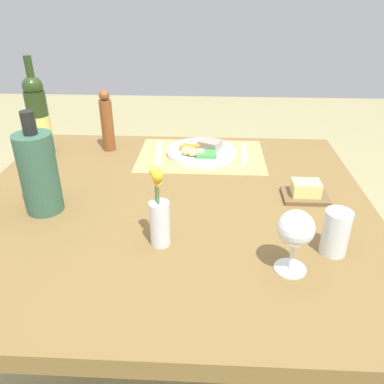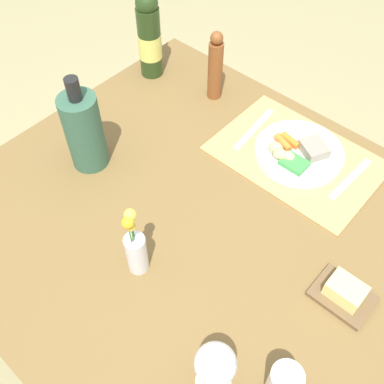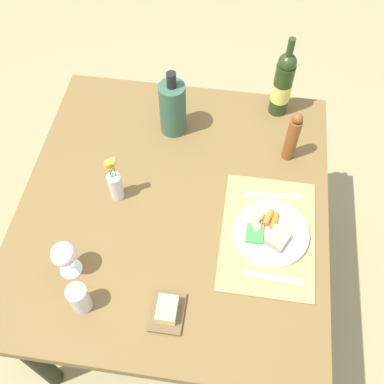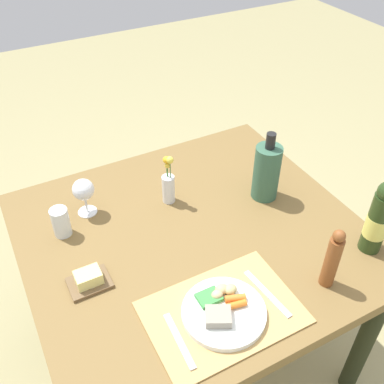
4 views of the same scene
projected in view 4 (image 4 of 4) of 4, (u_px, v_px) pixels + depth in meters
The scene contains 13 objects.
ground_plane at pixel (193, 347), 2.04m from camera, with size 8.00×8.00×0.00m, color tan.
dining_table at pixel (193, 250), 1.63m from camera, with size 1.16×1.08×0.74m.
placemat at pixel (222, 312), 1.31m from camera, with size 0.45×0.31×0.01m, color tan.
dinner_plate at pixel (223, 310), 1.30m from camera, with size 0.25×0.25×0.05m.
fork at pixel (179, 340), 1.23m from camera, with size 0.02×0.19×0.01m, color silver.
knife at pixel (267, 293), 1.36m from camera, with size 0.02×0.20×0.01m, color silver.
water_tumbler at pixel (61, 223), 1.54m from camera, with size 0.06×0.06×0.11m.
pepper_mill at pixel (332, 259), 1.33m from camera, with size 0.04×0.04×0.23m.
cooler_bottle at pixel (267, 172), 1.66m from camera, with size 0.10×0.10×0.28m.
wine_glass at pixel (83, 191), 1.59m from camera, with size 0.08×0.08×0.15m.
flower_vase at pixel (169, 185), 1.66m from camera, with size 0.05×0.05×0.21m.
wine_bottle at pixel (379, 218), 1.43m from camera, with size 0.07×0.07×0.35m.
butter_dish at pixel (89, 280), 1.38m from camera, with size 0.13×0.10×0.05m.
Camera 4 is at (-0.53, -0.98, 1.85)m, focal length 41.46 mm.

